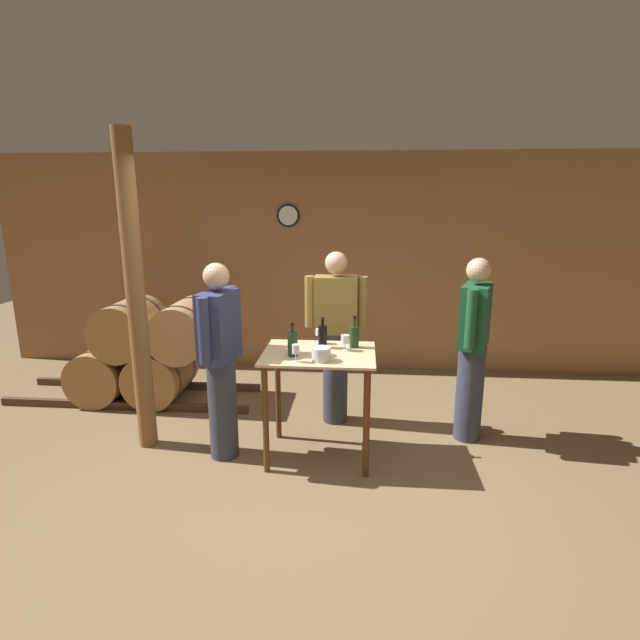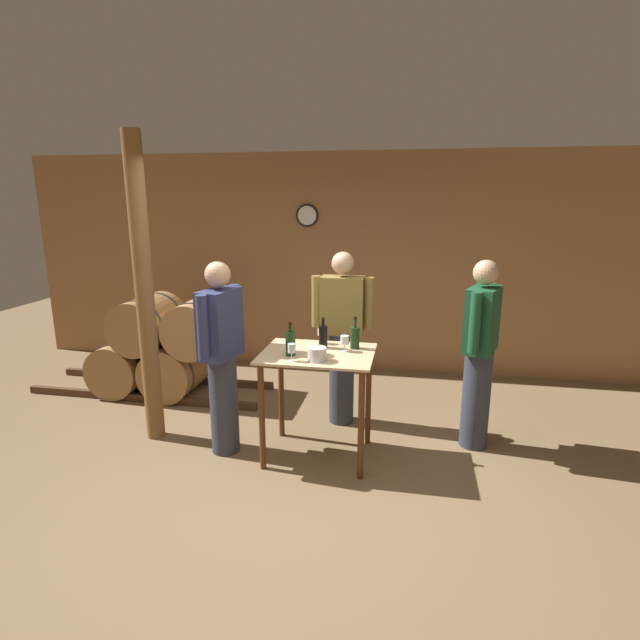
# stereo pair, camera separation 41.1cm
# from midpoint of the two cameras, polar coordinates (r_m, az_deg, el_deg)

# --- Properties ---
(ground_plane) EXTENTS (14.00, 14.00, 0.00)m
(ground_plane) POSITION_cam_midpoint_polar(r_m,az_deg,el_deg) (4.07, -0.68, -18.25)
(ground_plane) COLOR brown
(back_wall) EXTENTS (8.40, 0.08, 2.70)m
(back_wall) POSITION_cam_midpoint_polar(r_m,az_deg,el_deg) (6.28, 4.41, 6.40)
(back_wall) COLOR #996B42
(back_wall) RESTS_ON ground_plane
(barrel_rack) EXTENTS (2.67, 0.75, 1.11)m
(barrel_rack) POSITION_cam_midpoint_polar(r_m,az_deg,el_deg) (5.78, -15.64, -2.99)
(barrel_rack) COLOR #4C331E
(barrel_rack) RESTS_ON ground_plane
(tasting_table) EXTENTS (0.92, 0.71, 0.93)m
(tasting_table) POSITION_cam_midpoint_polar(r_m,az_deg,el_deg) (4.15, 2.59, -6.40)
(tasting_table) COLOR #D1B284
(tasting_table) RESTS_ON ground_plane
(wooden_post) EXTENTS (0.16, 0.16, 2.70)m
(wooden_post) POSITION_cam_midpoint_polar(r_m,az_deg,el_deg) (4.52, -17.01, 2.90)
(wooden_post) COLOR brown
(wooden_post) RESTS_ON ground_plane
(wine_bottle_far_left) EXTENTS (0.08, 0.08, 0.27)m
(wine_bottle_far_left) POSITION_cam_midpoint_polar(r_m,az_deg,el_deg) (3.98, -0.45, -2.67)
(wine_bottle_far_left) COLOR #193819
(wine_bottle_far_left) RESTS_ON tasting_table
(wine_bottle_left) EXTENTS (0.07, 0.07, 0.26)m
(wine_bottle_left) POSITION_cam_midpoint_polar(r_m,az_deg,el_deg) (4.19, 3.17, -1.87)
(wine_bottle_left) COLOR black
(wine_bottle_left) RESTS_ON tasting_table
(wine_bottle_center) EXTENTS (0.08, 0.08, 0.27)m
(wine_bottle_center) POSITION_cam_midpoint_polar(r_m,az_deg,el_deg) (4.19, 6.82, -1.98)
(wine_bottle_center) COLOR #193819
(wine_bottle_center) RESTS_ON tasting_table
(wine_glass_near_left) EXTENTS (0.06, 0.06, 0.14)m
(wine_glass_near_left) POSITION_cam_midpoint_polar(r_m,az_deg,el_deg) (3.84, -0.22, -3.38)
(wine_glass_near_left) COLOR silver
(wine_glass_near_left) RESTS_ON tasting_table
(wine_glass_near_center) EXTENTS (0.07, 0.07, 0.13)m
(wine_glass_near_center) POSITION_cam_midpoint_polar(r_m,az_deg,el_deg) (4.31, 2.91, -1.50)
(wine_glass_near_center) COLOR silver
(wine_glass_near_center) RESTS_ON tasting_table
(wine_glass_near_right) EXTENTS (0.07, 0.07, 0.13)m
(wine_glass_near_right) POSITION_cam_midpoint_polar(r_m,az_deg,el_deg) (4.11, 5.71, -2.36)
(wine_glass_near_right) COLOR silver
(wine_glass_near_right) RESTS_ON tasting_table
(ice_bucket) EXTENTS (0.15, 0.15, 0.11)m
(ice_bucket) POSITION_cam_midpoint_polar(r_m,az_deg,el_deg) (3.87, 2.71, -3.96)
(ice_bucket) COLOR silver
(ice_bucket) RESTS_ON tasting_table
(person_host) EXTENTS (0.29, 0.58, 1.66)m
(person_host) POSITION_cam_midpoint_polar(r_m,az_deg,el_deg) (4.22, -8.47, -3.99)
(person_host) COLOR #333847
(person_host) RESTS_ON ground_plane
(person_visitor_with_scarf) EXTENTS (0.59, 0.24, 1.68)m
(person_visitor_with_scarf) POSITION_cam_midpoint_polar(r_m,az_deg,el_deg) (4.76, 5.02, -1.73)
(person_visitor_with_scarf) COLOR #333847
(person_visitor_with_scarf) RESTS_ON ground_plane
(person_visitor_bearded) EXTENTS (0.34, 0.56, 1.66)m
(person_visitor_bearded) POSITION_cam_midpoint_polar(r_m,az_deg,el_deg) (4.55, 20.29, -3.41)
(person_visitor_bearded) COLOR #333847
(person_visitor_bearded) RESTS_ON ground_plane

